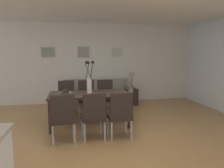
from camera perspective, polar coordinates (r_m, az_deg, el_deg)
name	(u,v)px	position (r m, az deg, el deg)	size (l,w,h in m)	color
ground_plane	(101,141)	(4.08, -3.14, -15.30)	(9.00, 9.00, 0.00)	#A87A47
back_wall_panel	(87,64)	(6.98, -6.81, 5.58)	(9.00, 0.10, 2.60)	silver
ceiling_panel	(97,0)	(4.25, -4.23, 21.97)	(9.00, 7.20, 0.08)	white
dining_table	(90,97)	(4.77, -6.18, -3.48)	(1.80, 0.90, 0.74)	#33261E
dining_chair_near_left	(63,116)	(3.94, -13.25, -8.47)	(0.46, 0.46, 0.92)	black
dining_chair_near_right	(66,97)	(5.62, -12.42, -3.37)	(0.45, 0.45, 0.92)	black
dining_chair_far_left	(94,114)	(3.98, -5.05, -8.13)	(0.47, 0.47, 0.92)	black
dining_chair_far_right	(87,96)	(5.62, -7.00, -3.24)	(0.44, 0.44, 0.92)	black
dining_chair_mid_left	(120,113)	(4.03, 2.25, -7.89)	(0.45, 0.45, 0.92)	black
dining_chair_mid_right	(106,95)	(5.66, -1.69, -3.09)	(0.46, 0.46, 0.92)	black
centerpiece_vase	(89,81)	(4.71, -6.24, 0.82)	(0.21, 0.23, 0.73)	silver
placemat_near_left	(65,96)	(4.54, -12.80, -3.20)	(0.32, 0.32, 0.01)	#7F705B
bowl_near_left	(65,94)	(4.54, -12.81, -2.74)	(0.17, 0.17, 0.07)	#2D2826
placemat_near_right	(65,92)	(4.94, -12.64, -2.26)	(0.32, 0.32, 0.01)	#7F705B
bowl_near_right	(65,91)	(4.93, -12.66, -1.84)	(0.17, 0.17, 0.07)	#2D2826
sofa	(97,97)	(6.59, -4.03, -3.51)	(2.05, 0.84, 0.80)	gray
side_table	(131,97)	(6.74, 5.35, -3.43)	(0.36, 0.36, 0.52)	black
table_lamp	(132,77)	(6.63, 5.43, 1.93)	(0.22, 0.22, 0.51)	#4C4C51
framed_picture_left	(48,52)	(6.93, -17.15, 8.35)	(0.43, 0.03, 0.34)	#B2ADA3
framed_picture_center	(83,52)	(6.90, -7.84, 8.65)	(0.39, 0.03, 0.37)	#B2ADA3
framed_picture_right	(117,52)	(7.04, 1.33, 8.72)	(0.35, 0.03, 0.31)	#B2ADA3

